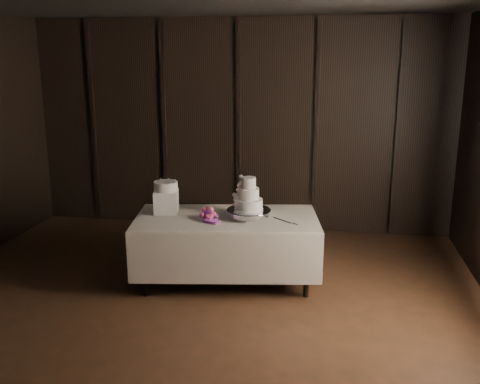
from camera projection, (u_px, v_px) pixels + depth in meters
name	position (u px, v px, depth m)	size (l,w,h in m)	color
room	(164.00, 180.00, 4.29)	(6.08, 7.08, 3.08)	black
display_table	(227.00, 247.00, 5.92)	(2.13, 1.34, 0.76)	beige
cake_stand	(249.00, 214.00, 5.81)	(0.48, 0.48, 0.09)	silver
wedding_cake	(246.00, 197.00, 5.75)	(0.35, 0.30, 0.36)	white
bouquet	(209.00, 214.00, 5.75)	(0.27, 0.37, 0.17)	#D34574
box_pedestal	(166.00, 202.00, 5.99)	(0.26, 0.26, 0.25)	white
small_cake	(166.00, 186.00, 5.94)	(0.26, 0.26, 0.11)	white
cake_knife	(282.00, 220.00, 5.70)	(0.37, 0.02, 0.01)	silver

